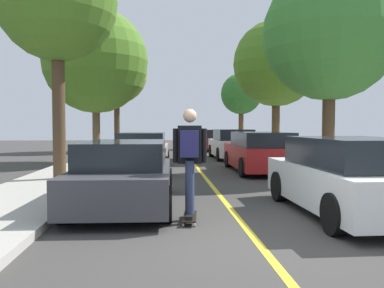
{
  "coord_description": "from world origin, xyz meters",
  "views": [
    {
      "loc": [
        -1.32,
        -5.58,
        1.64
      ],
      "look_at": [
        -0.26,
        9.19,
        0.96
      ],
      "focal_mm": 37.48,
      "sensor_mm": 36.0,
      "label": 1
    }
  ],
  "objects_px": {
    "parked_car_right_far": "(233,145)",
    "street_tree_left_nearest": "(57,2)",
    "parked_car_left_near": "(142,152)",
    "street_tree_right_nearest": "(330,34)",
    "skateboard": "(190,217)",
    "street_tree_right_near": "(276,64)",
    "parked_car_left_nearest": "(124,175)",
    "parked_car_right_nearest": "(350,177)",
    "parked_car_right_farthest": "(215,140)",
    "street_tree_right_far": "(241,94)",
    "street_tree_left_far": "(117,73)",
    "street_tree_left_near": "(96,61)",
    "skateboarder": "(190,155)",
    "parked_car_right_near": "(260,152)",
    "parked_car_left_far": "(148,145)"
  },
  "relations": [
    {
      "from": "street_tree_right_far",
      "to": "parked_car_left_near",
      "type": "bearing_deg",
      "value": -114.64
    },
    {
      "from": "street_tree_left_near",
      "to": "skateboard",
      "type": "xyz_separation_m",
      "value": [
        3.39,
        -11.08,
        -4.36
      ]
    },
    {
      "from": "parked_car_left_nearest",
      "to": "parked_car_right_farthest",
      "type": "height_order",
      "value": "parked_car_right_farthest"
    },
    {
      "from": "parked_car_right_far",
      "to": "street_tree_left_far",
      "type": "xyz_separation_m",
      "value": [
        -6.37,
        6.13,
        4.25
      ]
    },
    {
      "from": "parked_car_right_nearest",
      "to": "skateboarder",
      "type": "distance_m",
      "value": 3.04
    },
    {
      "from": "parked_car_left_near",
      "to": "skateboard",
      "type": "relative_size",
      "value": 4.87
    },
    {
      "from": "parked_car_left_nearest",
      "to": "parked_car_left_near",
      "type": "bearing_deg",
      "value": 89.99
    },
    {
      "from": "parked_car_right_far",
      "to": "street_tree_left_nearest",
      "type": "xyz_separation_m",
      "value": [
        -6.37,
        -8.03,
        4.37
      ]
    },
    {
      "from": "parked_car_left_nearest",
      "to": "street_tree_left_far",
      "type": "relative_size",
      "value": 0.61
    },
    {
      "from": "street_tree_right_nearest",
      "to": "skateboard",
      "type": "xyz_separation_m",
      "value": [
        -5.13,
        -6.43,
        -4.62
      ]
    },
    {
      "from": "parked_car_left_far",
      "to": "street_tree_right_far",
      "type": "distance_m",
      "value": 10.63
    },
    {
      "from": "street_tree_left_nearest",
      "to": "street_tree_right_nearest",
      "type": "distance_m",
      "value": 8.68
    },
    {
      "from": "parked_car_left_nearest",
      "to": "parked_car_right_nearest",
      "type": "bearing_deg",
      "value": -13.28
    },
    {
      "from": "parked_car_left_nearest",
      "to": "parked_car_left_near",
      "type": "distance_m",
      "value": 6.52
    },
    {
      "from": "parked_car_left_nearest",
      "to": "parked_car_right_near",
      "type": "xyz_separation_m",
      "value": [
        4.21,
        5.86,
        0.05
      ]
    },
    {
      "from": "skateboard",
      "to": "parked_car_left_near",
      "type": "bearing_deg",
      "value": 98.94
    },
    {
      "from": "parked_car_left_near",
      "to": "street_tree_right_far",
      "type": "xyz_separation_m",
      "value": [
        6.37,
        13.88,
        3.22
      ]
    },
    {
      "from": "street_tree_right_nearest",
      "to": "street_tree_right_far",
      "type": "relative_size",
      "value": 1.3
    },
    {
      "from": "street_tree_right_nearest",
      "to": "street_tree_right_far",
      "type": "height_order",
      "value": "street_tree_right_nearest"
    },
    {
      "from": "parked_car_right_far",
      "to": "street_tree_right_nearest",
      "type": "xyz_separation_m",
      "value": [
        2.15,
        -6.39,
        4.0
      ]
    },
    {
      "from": "parked_car_left_near",
      "to": "parked_car_right_farthest",
      "type": "height_order",
      "value": "parked_car_left_near"
    },
    {
      "from": "skateboarder",
      "to": "street_tree_left_far",
      "type": "bearing_deg",
      "value": 100.11
    },
    {
      "from": "parked_car_right_nearest",
      "to": "street_tree_right_near",
      "type": "bearing_deg",
      "value": 80.21
    },
    {
      "from": "parked_car_left_near",
      "to": "street_tree_left_nearest",
      "type": "height_order",
      "value": "street_tree_left_nearest"
    },
    {
      "from": "street_tree_left_far",
      "to": "skateboarder",
      "type": "xyz_separation_m",
      "value": [
        3.39,
        -18.98,
        -3.81
      ]
    },
    {
      "from": "parked_car_left_nearest",
      "to": "street_tree_right_near",
      "type": "xyz_separation_m",
      "value": [
        6.37,
        11.48,
        4.04
      ]
    },
    {
      "from": "street_tree_left_far",
      "to": "street_tree_right_near",
      "type": "bearing_deg",
      "value": -35.74
    },
    {
      "from": "street_tree_left_nearest",
      "to": "street_tree_right_near",
      "type": "distance_m",
      "value": 11.71
    },
    {
      "from": "parked_car_left_near",
      "to": "street_tree_right_far",
      "type": "bearing_deg",
      "value": 65.36
    },
    {
      "from": "parked_car_right_nearest",
      "to": "skateboarder",
      "type": "bearing_deg",
      "value": -172.9
    },
    {
      "from": "street_tree_left_nearest",
      "to": "skateboard",
      "type": "distance_m",
      "value": 7.69
    },
    {
      "from": "parked_car_right_near",
      "to": "street_tree_right_nearest",
      "type": "bearing_deg",
      "value": -19.63
    },
    {
      "from": "street_tree_left_near",
      "to": "street_tree_right_near",
      "type": "height_order",
      "value": "street_tree_right_near"
    },
    {
      "from": "parked_car_right_nearest",
      "to": "street_tree_left_near",
      "type": "bearing_deg",
      "value": 120.67
    },
    {
      "from": "parked_car_right_farthest",
      "to": "street_tree_right_nearest",
      "type": "relative_size",
      "value": 0.69
    },
    {
      "from": "street_tree_left_nearest",
      "to": "street_tree_left_far",
      "type": "distance_m",
      "value": 14.16
    },
    {
      "from": "parked_car_right_near",
      "to": "parked_car_right_far",
      "type": "xyz_separation_m",
      "value": [
        0.0,
        5.62,
        -0.0
      ]
    },
    {
      "from": "street_tree_right_near",
      "to": "skateboard",
      "type": "xyz_separation_m",
      "value": [
        -5.13,
        -12.81,
        -4.61
      ]
    },
    {
      "from": "parked_car_right_far",
      "to": "street_tree_left_far",
      "type": "relative_size",
      "value": 0.6
    },
    {
      "from": "parked_car_right_farthest",
      "to": "parked_car_left_near",
      "type": "bearing_deg",
      "value": -109.41
    },
    {
      "from": "street_tree_left_nearest",
      "to": "street_tree_left_near",
      "type": "height_order",
      "value": "street_tree_left_nearest"
    },
    {
      "from": "parked_car_right_farthest",
      "to": "street_tree_left_nearest",
      "type": "xyz_separation_m",
      "value": [
        -6.36,
        -15.02,
        4.39
      ]
    },
    {
      "from": "parked_car_left_nearest",
      "to": "street_tree_right_nearest",
      "type": "distance_m",
      "value": 9.11
    },
    {
      "from": "parked_car_right_farthest",
      "to": "street_tree_right_near",
      "type": "height_order",
      "value": "street_tree_right_near"
    },
    {
      "from": "parked_car_left_nearest",
      "to": "parked_car_right_farthest",
      "type": "xyz_separation_m",
      "value": [
        4.21,
        18.47,
        0.03
      ]
    },
    {
      "from": "parked_car_right_far",
      "to": "parked_car_left_nearest",
      "type": "bearing_deg",
      "value": -110.15
    },
    {
      "from": "parked_car_right_nearest",
      "to": "street_tree_right_far",
      "type": "distance_m",
      "value": 21.73
    },
    {
      "from": "parked_car_right_near",
      "to": "skateboarder",
      "type": "distance_m",
      "value": 7.83
    },
    {
      "from": "parked_car_left_far",
      "to": "street_tree_left_near",
      "type": "xyz_separation_m",
      "value": [
        -2.15,
        -2.79,
        3.82
      ]
    },
    {
      "from": "street_tree_right_nearest",
      "to": "street_tree_right_near",
      "type": "height_order",
      "value": "street_tree_right_nearest"
    }
  ]
}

